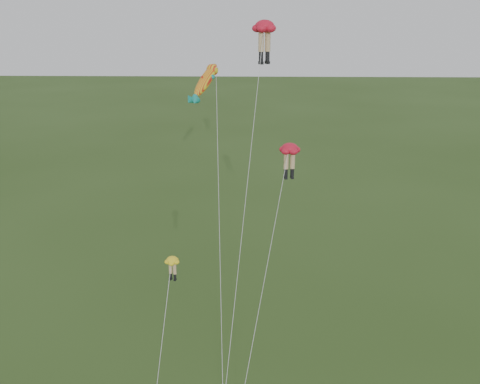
{
  "coord_description": "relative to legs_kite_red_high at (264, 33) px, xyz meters",
  "views": [
    {
      "loc": [
        1.52,
        -26.85,
        22.38
      ],
      "look_at": [
        0.69,
        6.0,
        10.79
      ],
      "focal_mm": 40.0,
      "sensor_mm": 36.0,
      "label": 1
    }
  ],
  "objects": [
    {
      "name": "legs_kite_yellow",
      "position": [
        -5.32,
        -9.06,
        -12.66
      ],
      "size": [
        1.57,
        4.79,
        8.69
      ],
      "rotation": [
        0.0,
        0.0,
        -0.33
      ],
      "color": "yellow",
      "rests_on": "ground"
    },
    {
      "name": "fish_kite",
      "position": [
        -4.02,
        1.42,
        -3.34
      ],
      "size": [
        3.07,
        14.65,
        18.67
      ],
      "rotation": [
        0.67,
        0.0,
        -0.56
      ],
      "color": "yellow",
      "rests_on": "ground"
    },
    {
      "name": "legs_kite_red_mid",
      "position": [
        1.7,
        -2.36,
        -7.54
      ],
      "size": [
        4.08,
        10.88,
        13.77
      ],
      "rotation": [
        0.0,
        0.0,
        0.22
      ],
      "color": "red",
      "rests_on": "ground"
    },
    {
      "name": "legs_kite_red_high",
      "position": [
        0.0,
        0.0,
        0.0
      ],
      "size": [
        3.54,
        12.69,
        21.42
      ],
      "rotation": [
        0.0,
        0.0,
        0.54
      ],
      "color": "red",
      "rests_on": "ground"
    }
  ]
}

